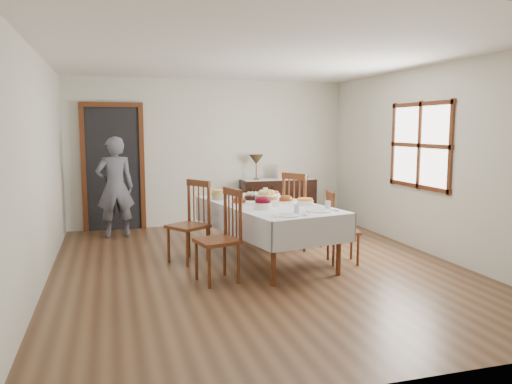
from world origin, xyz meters
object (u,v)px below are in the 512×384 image
object	(u,v)px
dining_table	(267,211)
chair_right_near	(339,227)
sideboard	(278,201)
chair_right_far	(301,210)
table_lamp	(256,160)
chair_left_far	(191,221)
chair_left_near	(221,235)
person	(115,184)

from	to	relation	value
dining_table	chair_right_near	xyz separation A→B (m)	(0.87, -0.34, -0.20)
dining_table	sideboard	size ratio (longest dim) A/B	1.79
dining_table	chair_right_far	size ratio (longest dim) A/B	2.17
sideboard	chair_right_near	bearing A→B (deg)	-92.25
dining_table	chair_right_far	bearing A→B (deg)	27.68
table_lamp	chair_left_far	bearing A→B (deg)	-124.97
chair_left_near	sideboard	bearing A→B (deg)	137.75
chair_left_near	table_lamp	bearing A→B (deg)	143.98
sideboard	table_lamp	xyz separation A→B (m)	(-0.41, 0.03, 0.76)
chair_left_near	person	xyz separation A→B (m)	(-1.13, 2.74, 0.32)
chair_left_far	person	xyz separation A→B (m)	(-0.93, 1.77, 0.32)
sideboard	person	size ratio (longest dim) A/B	0.78
sideboard	table_lamp	distance (m)	0.86
table_lamp	chair_right_near	bearing A→B (deg)	-83.99
dining_table	person	xyz separation A→B (m)	(-1.89, 2.06, 0.19)
chair_right_near	person	world-z (taller)	person
chair_left_near	person	world-z (taller)	person
chair_right_far	sideboard	distance (m)	1.92
chair_right_near	table_lamp	size ratio (longest dim) A/B	2.04
chair_right_near	table_lamp	bearing A→B (deg)	17.97
chair_right_near	chair_left_near	bearing A→B (deg)	113.57
dining_table	chair_left_near	bearing A→B (deg)	-149.92
chair_left_far	chair_right_far	distance (m)	1.67
dining_table	chair_left_far	xyz separation A→B (m)	(-0.96, 0.29, -0.14)
dining_table	person	world-z (taller)	person
chair_right_near	sideboard	xyz separation A→B (m)	(0.11, 2.79, -0.07)
dining_table	chair_left_far	distance (m)	1.01
dining_table	sideboard	bearing A→B (deg)	56.64
chair_right_near	person	size ratio (longest dim) A/B	0.55
chair_right_far	sideboard	bearing A→B (deg)	-37.66
table_lamp	chair_left_near	bearing A→B (deg)	-112.94
chair_right_far	person	bearing A→B (deg)	30.95
chair_left_far	person	size ratio (longest dim) A/B	0.62
chair_right_far	sideboard	world-z (taller)	chair_right_far
chair_left_far	chair_right_far	size ratio (longest dim) A/B	0.96
table_lamp	chair_right_far	bearing A→B (deg)	-86.74
chair_left_near	person	bearing A→B (deg)	-170.73
chair_left_near	chair_left_far	distance (m)	0.99
sideboard	dining_table	bearing A→B (deg)	-111.85
chair_left_far	chair_right_near	bearing A→B (deg)	37.08
person	table_lamp	world-z (taller)	person
dining_table	table_lamp	xyz separation A→B (m)	(0.57, 2.48, 0.49)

